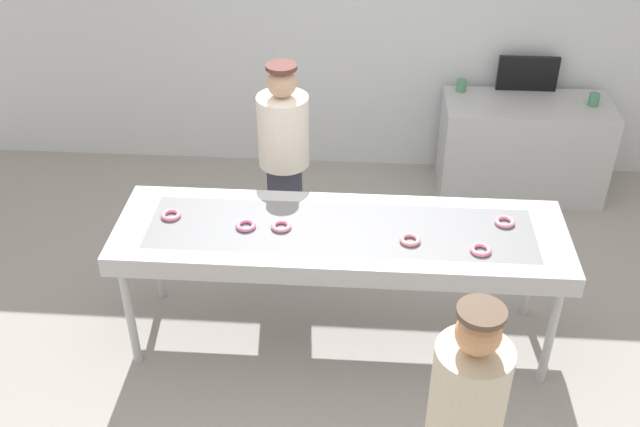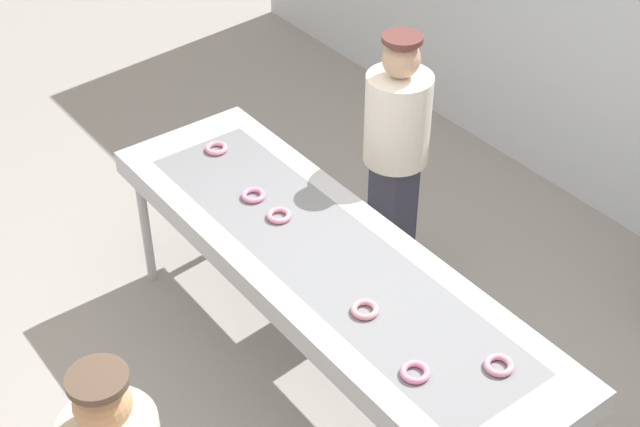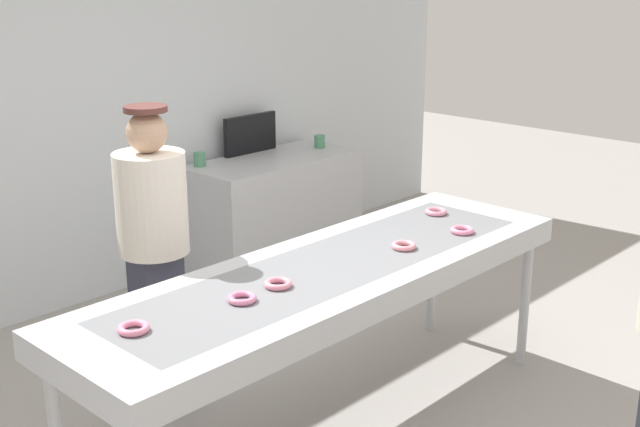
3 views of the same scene
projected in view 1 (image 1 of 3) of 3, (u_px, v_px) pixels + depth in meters
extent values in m
plane|color=#9E9993|center=(338.00, 335.00, 5.17)|extent=(16.00, 16.00, 0.00)
cube|color=silver|center=(354.00, 19.00, 6.43)|extent=(8.00, 0.12, 2.80)
cube|color=#B7BABF|center=(340.00, 237.00, 4.70)|extent=(2.86, 0.83, 0.13)
cube|color=slate|center=(340.00, 234.00, 4.68)|extent=(2.43, 0.58, 0.08)
cylinder|color=#B7BABF|center=(130.00, 317.00, 4.75)|extent=(0.06, 0.06, 0.78)
cylinder|color=#B7BABF|center=(550.00, 337.00, 4.60)|extent=(0.06, 0.06, 0.78)
cylinder|color=#B7BABF|center=(156.00, 254.00, 5.31)|extent=(0.06, 0.06, 0.78)
cylinder|color=#B7BABF|center=(532.00, 269.00, 5.16)|extent=(0.06, 0.06, 0.78)
torus|color=pink|center=(481.00, 250.00, 4.45)|extent=(0.18, 0.18, 0.03)
torus|color=pink|center=(410.00, 240.00, 4.54)|extent=(0.16, 0.16, 0.03)
torus|color=pink|center=(281.00, 226.00, 4.66)|extent=(0.15, 0.15, 0.03)
torus|color=pink|center=(505.00, 222.00, 4.70)|extent=(0.17, 0.17, 0.03)
torus|color=pink|center=(171.00, 215.00, 4.76)|extent=(0.17, 0.17, 0.03)
torus|color=pink|center=(246.00, 225.00, 4.66)|extent=(0.18, 0.18, 0.03)
cube|color=#343445|center=(286.00, 213.00, 5.64)|extent=(0.24, 0.18, 0.89)
cylinder|color=silver|center=(283.00, 131.00, 5.24)|extent=(0.37, 0.37, 0.53)
sphere|color=tan|center=(282.00, 83.00, 5.04)|extent=(0.21, 0.21, 0.21)
cylinder|color=#562E29|center=(281.00, 67.00, 4.97)|extent=(0.22, 0.22, 0.03)
cylinder|color=beige|center=(469.00, 392.00, 3.35)|extent=(0.35, 0.35, 0.52)
sphere|color=tan|center=(478.00, 333.00, 3.15)|extent=(0.20, 0.20, 0.20)
cylinder|color=brown|center=(482.00, 312.00, 3.08)|extent=(0.21, 0.21, 0.03)
cube|color=#B7BABF|center=(522.00, 148.00, 6.52)|extent=(1.41, 0.63, 0.86)
cylinder|color=#4C8C66|center=(594.00, 99.00, 6.22)|extent=(0.09, 0.09, 0.10)
cylinder|color=#4C8C66|center=(461.00, 85.00, 6.45)|extent=(0.09, 0.09, 0.10)
cube|color=black|center=(528.00, 74.00, 6.41)|extent=(0.52, 0.04, 0.31)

